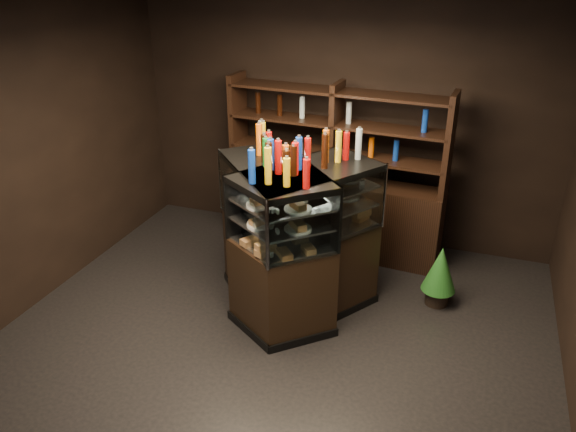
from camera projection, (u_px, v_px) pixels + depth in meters
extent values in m
plane|color=black|center=(268.00, 349.00, 5.07)|extent=(5.00, 5.00, 0.00)
cube|color=black|center=(343.00, 117.00, 6.56)|extent=(5.00, 0.02, 3.00)
cube|color=black|center=(40.00, 427.00, 2.30)|extent=(5.00, 0.02, 3.00)
cube|color=black|center=(13.00, 162.00, 5.18)|extent=(0.02, 5.00, 3.00)
cube|color=black|center=(305.00, 272.00, 5.45)|extent=(1.30, 1.49, 0.88)
cube|color=black|center=(305.00, 306.00, 5.62)|extent=(1.34, 1.54, 0.08)
cube|color=black|center=(307.00, 173.00, 5.01)|extent=(1.30, 1.49, 0.06)
cube|color=silver|center=(306.00, 231.00, 5.26)|extent=(1.23, 1.42, 0.02)
cube|color=silver|center=(306.00, 211.00, 5.17)|extent=(1.23, 1.42, 0.02)
cube|color=silver|center=(306.00, 192.00, 5.09)|extent=(1.23, 1.42, 0.02)
cube|color=white|center=(331.00, 214.00, 4.88)|extent=(0.75, 1.12, 0.62)
cylinder|color=silver|center=(384.00, 196.00, 5.25)|extent=(0.03, 0.03, 0.64)
cylinder|color=silver|center=(267.00, 236.00, 4.52)|extent=(0.03, 0.03, 0.64)
cube|color=black|center=(276.00, 268.00, 5.52)|extent=(1.40, 1.45, 0.88)
cube|color=black|center=(277.00, 302.00, 5.69)|extent=(1.44, 1.49, 0.08)
cube|color=black|center=(275.00, 170.00, 5.07)|extent=(1.40, 1.45, 0.06)
cube|color=silver|center=(276.00, 227.00, 5.32)|extent=(1.32, 1.37, 0.02)
cube|color=silver|center=(276.00, 207.00, 5.24)|extent=(1.32, 1.37, 0.02)
cube|color=silver|center=(276.00, 189.00, 5.16)|extent=(1.32, 1.37, 0.02)
cube|color=white|center=(240.00, 204.00, 5.08)|extent=(0.91, 1.00, 0.62)
cylinder|color=silver|center=(267.00, 236.00, 4.52)|extent=(0.03, 0.03, 0.64)
cylinder|color=silver|center=(220.00, 179.00, 5.64)|extent=(0.03, 0.03, 0.64)
cube|color=#D18C4B|center=(258.00, 246.00, 4.91)|extent=(0.17, 0.20, 0.06)
cube|color=#D18C4B|center=(292.00, 234.00, 5.11)|extent=(0.17, 0.20, 0.06)
cube|color=#D18C4B|center=(323.00, 223.00, 5.32)|extent=(0.17, 0.20, 0.06)
cube|color=#D18C4B|center=(353.00, 213.00, 5.52)|extent=(0.17, 0.20, 0.06)
cylinder|color=white|center=(260.00, 224.00, 4.88)|extent=(0.24, 0.24, 0.02)
cube|color=#D18C4B|center=(260.00, 220.00, 4.87)|extent=(0.16, 0.19, 0.05)
cylinder|color=white|center=(291.00, 214.00, 5.07)|extent=(0.24, 0.24, 0.02)
cube|color=#D18C4B|center=(291.00, 210.00, 5.05)|extent=(0.16, 0.19, 0.05)
cylinder|color=white|center=(320.00, 205.00, 5.25)|extent=(0.24, 0.24, 0.02)
cube|color=#D18C4B|center=(320.00, 201.00, 5.24)|extent=(0.16, 0.19, 0.05)
cylinder|color=white|center=(347.00, 196.00, 5.44)|extent=(0.24, 0.24, 0.02)
cube|color=#D18C4B|center=(347.00, 193.00, 5.42)|extent=(0.16, 0.19, 0.05)
cylinder|color=white|center=(260.00, 204.00, 4.80)|extent=(0.24, 0.24, 0.02)
cube|color=#D18C4B|center=(260.00, 201.00, 4.79)|extent=(0.16, 0.19, 0.05)
cylinder|color=white|center=(291.00, 195.00, 4.99)|extent=(0.24, 0.24, 0.02)
cube|color=#D18C4B|center=(291.00, 191.00, 4.97)|extent=(0.16, 0.19, 0.05)
cylinder|color=white|center=(321.00, 186.00, 5.17)|extent=(0.24, 0.24, 0.02)
cube|color=#D18C4B|center=(321.00, 183.00, 5.16)|extent=(0.16, 0.19, 0.05)
cylinder|color=white|center=(348.00, 178.00, 5.36)|extent=(0.24, 0.24, 0.02)
cube|color=#D18C4B|center=(348.00, 175.00, 5.34)|extent=(0.16, 0.19, 0.05)
cube|color=#D18C4B|center=(253.00, 202.00, 5.77)|extent=(0.19, 0.19, 0.06)
cube|color=#D18C4B|center=(266.00, 216.00, 5.45)|extent=(0.19, 0.19, 0.06)
cube|color=#D18C4B|center=(280.00, 233.00, 5.14)|extent=(0.19, 0.19, 0.06)
cube|color=#D18C4B|center=(296.00, 251.00, 4.83)|extent=(0.19, 0.19, 0.06)
cylinder|color=white|center=(257.00, 186.00, 5.65)|extent=(0.24, 0.24, 0.02)
cube|color=#D18C4B|center=(257.00, 183.00, 5.64)|extent=(0.18, 0.18, 0.05)
cylinder|color=white|center=(269.00, 199.00, 5.37)|extent=(0.24, 0.24, 0.02)
cube|color=#D18C4B|center=(269.00, 196.00, 5.35)|extent=(0.18, 0.18, 0.05)
cylinder|color=white|center=(283.00, 213.00, 5.09)|extent=(0.24, 0.24, 0.02)
cube|color=#D18C4B|center=(283.00, 209.00, 5.07)|extent=(0.18, 0.18, 0.05)
cylinder|color=white|center=(297.00, 228.00, 4.80)|extent=(0.24, 0.24, 0.02)
cube|color=#D18C4B|center=(298.00, 225.00, 4.79)|extent=(0.18, 0.18, 0.05)
cylinder|color=white|center=(257.00, 169.00, 5.57)|extent=(0.24, 0.24, 0.02)
cube|color=#D18C4B|center=(257.00, 166.00, 5.56)|extent=(0.18, 0.18, 0.05)
cylinder|color=white|center=(269.00, 181.00, 5.29)|extent=(0.24, 0.24, 0.02)
cube|color=#D18C4B|center=(269.00, 178.00, 5.27)|extent=(0.18, 0.18, 0.05)
cylinder|color=white|center=(283.00, 194.00, 5.01)|extent=(0.24, 0.24, 0.02)
cube|color=#D18C4B|center=(282.00, 190.00, 4.99)|extent=(0.18, 0.18, 0.05)
cylinder|color=white|center=(298.00, 209.00, 4.72)|extent=(0.24, 0.24, 0.02)
cube|color=#D18C4B|center=(298.00, 205.00, 4.71)|extent=(0.18, 0.18, 0.05)
cylinder|color=black|center=(254.00, 169.00, 4.63)|extent=(0.06, 0.06, 0.28)
cylinder|color=silver|center=(253.00, 151.00, 4.56)|extent=(0.03, 0.03, 0.02)
cylinder|color=#147223|center=(264.00, 166.00, 4.68)|extent=(0.06, 0.06, 0.28)
cylinder|color=silver|center=(264.00, 149.00, 4.62)|extent=(0.03, 0.03, 0.02)
cylinder|color=silver|center=(274.00, 163.00, 4.74)|extent=(0.06, 0.06, 0.28)
cylinder|color=silver|center=(274.00, 146.00, 4.67)|extent=(0.03, 0.03, 0.02)
cylinder|color=yellow|center=(284.00, 161.00, 4.79)|extent=(0.06, 0.06, 0.28)
cylinder|color=silver|center=(283.00, 144.00, 4.73)|extent=(0.03, 0.03, 0.02)
cylinder|color=#0F38B2|center=(293.00, 158.00, 4.85)|extent=(0.06, 0.06, 0.28)
cylinder|color=silver|center=(293.00, 142.00, 4.78)|extent=(0.03, 0.03, 0.02)
cylinder|color=#B20C0A|center=(302.00, 156.00, 4.91)|extent=(0.06, 0.06, 0.28)
cylinder|color=silver|center=(303.00, 140.00, 4.84)|extent=(0.03, 0.03, 0.02)
cylinder|color=#D8590A|center=(311.00, 154.00, 4.96)|extent=(0.06, 0.06, 0.28)
cylinder|color=silver|center=(312.00, 137.00, 4.90)|extent=(0.03, 0.03, 0.02)
cylinder|color=black|center=(320.00, 152.00, 5.02)|extent=(0.06, 0.06, 0.28)
cylinder|color=silver|center=(321.00, 135.00, 4.95)|extent=(0.03, 0.03, 0.02)
cylinder|color=#147223|center=(329.00, 149.00, 5.07)|extent=(0.06, 0.06, 0.28)
cylinder|color=silver|center=(329.00, 133.00, 5.01)|extent=(0.03, 0.03, 0.02)
cylinder|color=silver|center=(337.00, 147.00, 5.13)|extent=(0.06, 0.06, 0.28)
cylinder|color=silver|center=(338.00, 131.00, 5.06)|extent=(0.03, 0.03, 0.02)
cylinder|color=yellow|center=(346.00, 145.00, 5.18)|extent=(0.06, 0.06, 0.28)
cylinder|color=silver|center=(346.00, 129.00, 5.12)|extent=(0.03, 0.03, 0.02)
cylinder|color=#0F38B2|center=(354.00, 143.00, 5.24)|extent=(0.06, 0.06, 0.28)
cylinder|color=silver|center=(355.00, 127.00, 5.18)|extent=(0.03, 0.03, 0.02)
cylinder|color=black|center=(254.00, 135.00, 5.47)|extent=(0.06, 0.06, 0.28)
cylinder|color=silver|center=(254.00, 120.00, 5.41)|extent=(0.03, 0.03, 0.02)
cylinder|color=#147223|center=(258.00, 138.00, 5.39)|extent=(0.06, 0.06, 0.28)
cylinder|color=silver|center=(257.00, 122.00, 5.32)|extent=(0.03, 0.03, 0.02)
cylinder|color=silver|center=(261.00, 141.00, 5.30)|extent=(0.06, 0.06, 0.28)
cylinder|color=silver|center=(261.00, 125.00, 5.24)|extent=(0.03, 0.03, 0.02)
cylinder|color=yellow|center=(265.00, 144.00, 5.22)|extent=(0.06, 0.06, 0.28)
cylinder|color=silver|center=(265.00, 128.00, 5.15)|extent=(0.03, 0.03, 0.02)
cylinder|color=#0F38B2|center=(269.00, 147.00, 5.13)|extent=(0.06, 0.06, 0.28)
cylinder|color=silver|center=(269.00, 131.00, 5.07)|extent=(0.03, 0.03, 0.02)
cylinder|color=#B20C0A|center=(273.00, 150.00, 5.04)|extent=(0.06, 0.06, 0.28)
cylinder|color=silver|center=(273.00, 134.00, 4.98)|extent=(0.03, 0.03, 0.02)
cylinder|color=#D8590A|center=(277.00, 154.00, 4.96)|extent=(0.06, 0.06, 0.28)
cylinder|color=silver|center=(277.00, 138.00, 4.89)|extent=(0.03, 0.03, 0.02)
cylinder|color=black|center=(282.00, 157.00, 4.87)|extent=(0.06, 0.06, 0.28)
cylinder|color=silver|center=(282.00, 141.00, 4.81)|extent=(0.03, 0.03, 0.02)
cylinder|color=#147223|center=(286.00, 161.00, 4.79)|extent=(0.06, 0.06, 0.28)
cylinder|color=silver|center=(286.00, 144.00, 4.72)|extent=(0.03, 0.03, 0.02)
cylinder|color=silver|center=(291.00, 165.00, 4.70)|extent=(0.06, 0.06, 0.28)
cylinder|color=silver|center=(291.00, 148.00, 4.64)|extent=(0.03, 0.03, 0.02)
cylinder|color=yellow|center=(296.00, 169.00, 4.62)|extent=(0.06, 0.06, 0.28)
cylinder|color=silver|center=(296.00, 152.00, 4.55)|extent=(0.03, 0.03, 0.02)
cylinder|color=#0F38B2|center=(301.00, 173.00, 4.53)|extent=(0.06, 0.06, 0.28)
cylinder|color=silver|center=(301.00, 156.00, 4.47)|extent=(0.03, 0.03, 0.02)
cylinder|color=black|center=(437.00, 296.00, 5.70)|extent=(0.23, 0.23, 0.17)
cone|color=#195A1B|center=(440.00, 269.00, 5.56)|extent=(0.34, 0.34, 0.47)
cone|color=#195A1B|center=(442.00, 255.00, 5.49)|extent=(0.27, 0.27, 0.33)
cube|color=black|center=(333.00, 214.00, 6.61)|extent=(2.52, 0.58, 0.90)
cube|color=black|center=(238.00, 120.00, 6.62)|extent=(0.08, 0.38, 1.10)
cube|color=black|center=(336.00, 132.00, 6.18)|extent=(0.08, 0.38, 1.10)
cube|color=black|center=(449.00, 146.00, 5.75)|extent=(0.08, 0.38, 1.10)
cube|color=black|center=(335.00, 154.00, 6.29)|extent=(2.47, 0.54, 0.03)
cube|color=black|center=(336.00, 123.00, 6.14)|extent=(2.47, 0.54, 0.03)
cube|color=black|center=(338.00, 91.00, 5.99)|extent=(2.47, 0.54, 0.03)
cylinder|color=black|center=(259.00, 133.00, 6.58)|extent=(0.06, 0.06, 0.22)
cylinder|color=#147223|center=(280.00, 136.00, 6.48)|extent=(0.06, 0.06, 0.22)
cylinder|color=silver|center=(302.00, 139.00, 6.38)|extent=(0.06, 0.06, 0.22)
cylinder|color=yellow|center=(324.00, 142.00, 6.29)|extent=(0.06, 0.06, 0.22)
cylinder|color=#0F38B2|center=(347.00, 145.00, 6.19)|extent=(0.06, 0.06, 0.22)
cylinder|color=#B20C0A|center=(371.00, 148.00, 6.09)|extent=(0.06, 0.06, 0.22)
cylinder|color=#D8590A|center=(396.00, 151.00, 6.00)|extent=(0.06, 0.06, 0.22)
cylinder|color=black|center=(421.00, 154.00, 5.90)|extent=(0.06, 0.06, 0.22)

